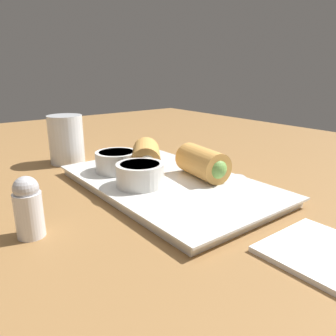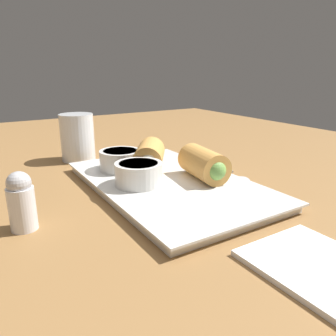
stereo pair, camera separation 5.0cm
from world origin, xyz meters
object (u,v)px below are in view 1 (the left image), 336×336
(drinking_glass, at_px, (66,139))
(salt_shaker, at_px, (28,207))
(dipping_bowl_far, at_px, (117,161))
(spoon, at_px, (231,173))
(napkin, at_px, (335,258))
(dipping_bowl_near, at_px, (140,174))
(serving_plate, at_px, (168,184))

(drinking_glass, relative_size, salt_shaker, 1.33)
(dipping_bowl_far, relative_size, spoon, 0.38)
(salt_shaker, bearing_deg, napkin, -136.66)
(napkin, bearing_deg, dipping_bowl_far, 7.67)
(dipping_bowl_near, distance_m, dipping_bowl_far, 0.08)
(drinking_glass, bearing_deg, serving_plate, -164.77)
(spoon, distance_m, napkin, 0.27)
(drinking_glass, height_order, salt_shaker, drinking_glass)
(drinking_glass, bearing_deg, napkin, -171.75)
(spoon, relative_size, salt_shaker, 2.62)
(salt_shaker, bearing_deg, dipping_bowl_near, -79.70)
(spoon, distance_m, salt_shaker, 0.35)
(dipping_bowl_near, bearing_deg, dipping_bowl_far, -5.56)
(napkin, height_order, salt_shaker, salt_shaker)
(serving_plate, distance_m, napkin, 0.26)
(napkin, bearing_deg, dipping_bowl_near, 11.77)
(napkin, bearing_deg, spoon, -26.77)
(dipping_bowl_near, bearing_deg, napkin, -168.23)
(serving_plate, bearing_deg, spoon, -96.44)
(serving_plate, distance_m, dipping_bowl_near, 0.05)
(spoon, relative_size, drinking_glass, 1.96)
(serving_plate, distance_m, spoon, 0.13)
(serving_plate, distance_m, salt_shaker, 0.22)
(serving_plate, xyz_separation_m, dipping_bowl_far, (0.09, 0.04, 0.03))
(salt_shaker, bearing_deg, drinking_glass, -28.88)
(dipping_bowl_near, height_order, spoon, dipping_bowl_near)
(napkin, distance_m, drinking_glass, 0.51)
(spoon, height_order, drinking_glass, drinking_glass)
(napkin, distance_m, salt_shaker, 0.32)
(spoon, distance_m, drinking_glass, 0.33)
(serving_plate, relative_size, drinking_glass, 3.72)
(serving_plate, height_order, napkin, serving_plate)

